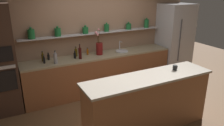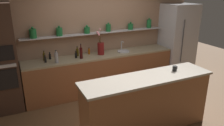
{
  "view_description": "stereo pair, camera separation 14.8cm",
  "coord_description": "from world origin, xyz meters",
  "views": [
    {
      "loc": [
        -2.12,
        -3.34,
        2.45
      ],
      "look_at": [
        -0.24,
        0.32,
        1.02
      ],
      "focal_mm": 35.0,
      "sensor_mm": 36.0,
      "label": 1
    },
    {
      "loc": [
        -1.99,
        -3.4,
        2.45
      ],
      "look_at": [
        -0.24,
        0.32,
        1.02
      ],
      "focal_mm": 35.0,
      "sensor_mm": 36.0,
      "label": 2
    }
  ],
  "objects": [
    {
      "name": "back_wall_unit",
      "position": [
        -0.0,
        1.6,
        1.3
      ],
      "size": [
        5.2,
        0.28,
        2.6
      ],
      "color": "#937056",
      "rests_on": "ground_plane"
    },
    {
      "name": "bottle_sauce_4",
      "position": [
        -0.34,
        1.4,
        0.99
      ],
      "size": [
        0.05,
        0.05,
        0.16
      ],
      "color": "#9E4C0A",
      "rests_on": "back_counter_unit"
    },
    {
      "name": "coffee_mug",
      "position": [
        0.6,
        -0.55,
        1.07
      ],
      "size": [
        0.1,
        0.08,
        0.09
      ],
      "color": "black",
      "rests_on": "island_counter"
    },
    {
      "name": "sink_fixture",
      "position": [
        0.51,
        1.25,
        0.94
      ],
      "size": [
        0.31,
        0.31,
        0.25
      ],
      "color": "#B7B7BC",
      "rests_on": "back_counter_unit"
    },
    {
      "name": "bottle_oil_7",
      "position": [
        -1.4,
        1.36,
        1.01
      ],
      "size": [
        0.05,
        0.05,
        0.22
      ],
      "color": "#47380A",
      "rests_on": "back_counter_unit"
    },
    {
      "name": "back_counter_unit",
      "position": [
        -0.09,
        1.24,
        0.46
      ],
      "size": [
        3.66,
        0.62,
        0.92
      ],
      "color": "brown",
      "rests_on": "ground_plane"
    },
    {
      "name": "island_counter",
      "position": [
        0.0,
        -0.59,
        0.51
      ],
      "size": [
        2.35,
        0.61,
        1.02
      ],
      "color": "#99603D",
      "rests_on": "ground_plane"
    },
    {
      "name": "bottle_spirit_1",
      "position": [
        -1.18,
        1.1,
        1.04
      ],
      "size": [
        0.08,
        0.08,
        0.28
      ],
      "color": "gray",
      "rests_on": "back_counter_unit"
    },
    {
      "name": "bottle_oil_3",
      "position": [
        -0.64,
        1.38,
        1.01
      ],
      "size": [
        0.07,
        0.07,
        0.23
      ],
      "color": "#47380A",
      "rests_on": "back_counter_unit"
    },
    {
      "name": "bottle_sauce_6",
      "position": [
        -0.71,
        1.25,
        0.99
      ],
      "size": [
        0.05,
        0.05,
        0.17
      ],
      "color": "black",
      "rests_on": "back_counter_unit"
    },
    {
      "name": "bottle_sauce_0",
      "position": [
        -1.27,
        1.41,
        0.99
      ],
      "size": [
        0.05,
        0.05,
        0.16
      ],
      "color": "black",
      "rests_on": "back_counter_unit"
    },
    {
      "name": "refrigerator",
      "position": [
        2.18,
        1.2,
        1.02
      ],
      "size": [
        0.84,
        0.73,
        2.04
      ],
      "color": "#B7B7BC",
      "rests_on": "ground_plane"
    },
    {
      "name": "ground_plane",
      "position": [
        0.0,
        0.0,
        0.0
      ],
      "size": [
        12.0,
        12.0,
        0.0
      ],
      "primitive_type": "plane",
      "color": "brown"
    },
    {
      "name": "flower_vase",
      "position": [
        -0.1,
        1.27,
        1.09
      ],
      "size": [
        0.17,
        0.17,
        0.61
      ],
      "color": "maroon",
      "rests_on": "back_counter_unit"
    },
    {
      "name": "bottle_wine_2",
      "position": [
        -0.62,
        1.15,
        1.05
      ],
      "size": [
        0.07,
        0.07,
        0.34
      ],
      "color": "#380C0C",
      "rests_on": "back_counter_unit"
    },
    {
      "name": "bottle_sauce_5",
      "position": [
        -1.4,
        1.22,
        0.99
      ],
      "size": [
        0.05,
        0.05,
        0.17
      ],
      "color": "black",
      "rests_on": "back_counter_unit"
    }
  ]
}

